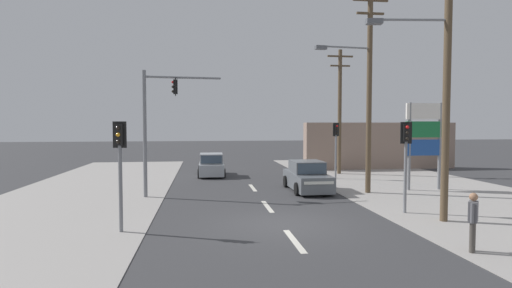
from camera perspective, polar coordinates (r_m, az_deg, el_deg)
The scene contains 18 objects.
ground_plane at distance 14.15m, azimuth 3.63°, elevation -11.36°, with size 140.00×140.00×0.00m, color #3A3A3D.
lane_dash_near at distance 12.27m, azimuth 5.50°, elevation -13.58°, with size 0.20×2.40×0.01m, color silver.
lane_dash_mid at distance 17.03m, azimuth 1.64°, elevation -8.90°, with size 0.20×2.40×0.01m, color silver.
lane_dash_far at distance 21.90m, azimuth -0.47°, elevation -6.27°, with size 0.20×2.40×0.01m, color silver.
kerb_right_verge at distance 19.68m, azimuth 29.26°, elevation -7.65°, with size 10.00×44.00×0.02m, color #A39E99.
kerb_left_verge at distance 18.72m, azimuth -25.83°, elevation -8.09°, with size 8.00×40.00×0.02m, color #A39E99.
utility_pole_foreground_right at distance 15.63m, azimuth 25.19°, elevation 9.27°, with size 3.78×0.59×9.86m.
utility_pole_midground_right at distance 20.80m, azimuth 15.56°, elevation 8.03°, with size 3.78×0.55×10.04m.
utility_pole_background_right at distance 28.33m, azimuth 11.87°, elevation 4.93°, with size 1.80×0.26×8.60m.
traffic_signal_mast at distance 19.48m, azimuth -14.05°, elevation 3.82°, with size 3.68×0.44×6.00m.
pedestal_signal_right_kerb at distance 16.47m, azimuth 20.62°, elevation -1.01°, with size 0.44×0.30×3.56m.
pedestal_signal_left_kerb at distance 13.39m, azimuth -18.86°, elevation -1.82°, with size 0.44×0.31×3.56m.
pedestal_signal_far_median at distance 25.69m, azimuth 11.35°, elevation 0.43°, with size 0.44×0.31×3.56m.
shopping_plaza_sign at distance 22.70m, azimuth 22.97°, elevation 1.38°, with size 2.10×0.16×4.60m.
shopfront_wall_far at distance 32.52m, azimuth 17.29°, elevation -0.24°, with size 12.00×1.00×3.60m, color gray.
sedan_receding_far at distance 21.05m, azimuth 7.30°, elevation -4.74°, with size 1.90×4.24×1.56m.
hatchback_kerbside_parked at distance 26.94m, azimuth -6.39°, elevation -3.08°, with size 1.81×3.66×1.53m.
pedestrian_at_kerb at distance 12.39m, azimuth 28.58°, elevation -9.36°, with size 0.40×0.44×1.63m.
Camera 1 is at (-2.68, -13.46, 3.47)m, focal length 28.00 mm.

